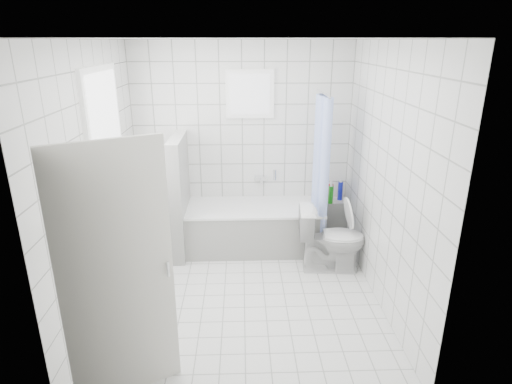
{
  "coord_description": "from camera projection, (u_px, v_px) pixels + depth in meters",
  "views": [
    {
      "loc": [
        -0.01,
        -3.96,
        2.59
      ],
      "look_at": [
        0.14,
        0.35,
        1.05
      ],
      "focal_mm": 30.0,
      "sensor_mm": 36.0,
      "label": 1
    }
  ],
  "objects": [
    {
      "name": "ground",
      "position": [
        244.0,
        295.0,
        4.6
      ],
      "size": [
        3.0,
        3.0,
        0.0
      ],
      "primitive_type": "plane",
      "color": "white",
      "rests_on": "ground"
    },
    {
      "name": "ceiling",
      "position": [
        242.0,
        39.0,
        3.73
      ],
      "size": [
        3.0,
        3.0,
        0.0
      ],
      "primitive_type": "plane",
      "rotation": [
        3.14,
        0.0,
        0.0
      ],
      "color": "white",
      "rests_on": "ground"
    },
    {
      "name": "wall_back",
      "position": [
        243.0,
        145.0,
        5.58
      ],
      "size": [
        2.8,
        0.02,
        2.6
      ],
      "primitive_type": "cube",
      "color": "white",
      "rests_on": "ground"
    },
    {
      "name": "wall_front",
      "position": [
        244.0,
        252.0,
        2.75
      ],
      "size": [
        2.8,
        0.02,
        2.6
      ],
      "primitive_type": "cube",
      "color": "white",
      "rests_on": "ground"
    },
    {
      "name": "wall_left",
      "position": [
        98.0,
        182.0,
        4.12
      ],
      "size": [
        0.02,
        3.0,
        2.6
      ],
      "primitive_type": "cube",
      "color": "white",
      "rests_on": "ground"
    },
    {
      "name": "wall_right",
      "position": [
        385.0,
        179.0,
        4.21
      ],
      "size": [
        0.02,
        3.0,
        2.6
      ],
      "primitive_type": "cube",
      "color": "white",
      "rests_on": "ground"
    },
    {
      "name": "window_left",
      "position": [
        108.0,
        144.0,
        4.3
      ],
      "size": [
        0.01,
        0.9,
        1.4
      ],
      "primitive_type": "cube",
      "color": "white",
      "rests_on": "wall_left"
    },
    {
      "name": "window_back",
      "position": [
        250.0,
        94.0,
        5.32
      ],
      "size": [
        0.5,
        0.01,
        0.5
      ],
      "primitive_type": "cube",
      "color": "white",
      "rests_on": "wall_back"
    },
    {
      "name": "window_sill",
      "position": [
        121.0,
        212.0,
        4.55
      ],
      "size": [
        0.18,
        1.02,
        0.08
      ],
      "primitive_type": "cube",
      "color": "white",
      "rests_on": "wall_left"
    },
    {
      "name": "door",
      "position": [
        118.0,
        278.0,
        3.02
      ],
      "size": [
        0.73,
        0.41,
        2.0
      ],
      "primitive_type": "cube",
      "rotation": [
        0.0,
        0.0,
        -1.08
      ],
      "color": "silver",
      "rests_on": "ground"
    },
    {
      "name": "bathtub",
      "position": [
        254.0,
        227.0,
        5.57
      ],
      "size": [
        1.73,
        0.77,
        0.58
      ],
      "color": "white",
      "rests_on": "ground"
    },
    {
      "name": "partition_wall",
      "position": [
        180.0,
        196.0,
        5.34
      ],
      "size": [
        0.15,
        0.85,
        1.5
      ],
      "primitive_type": "cube",
      "color": "white",
      "rests_on": "ground"
    },
    {
      "name": "tiled_ledge",
      "position": [
        333.0,
        219.0,
        5.85
      ],
      "size": [
        0.4,
        0.24,
        0.55
      ],
      "primitive_type": "cube",
      "color": "white",
      "rests_on": "ground"
    },
    {
      "name": "toilet",
      "position": [
        332.0,
        239.0,
        5.0
      ],
      "size": [
        0.8,
        0.5,
        0.78
      ],
      "primitive_type": "imported",
      "rotation": [
        0.0,
        0.0,
        1.49
      ],
      "color": "white",
      "rests_on": "ground"
    },
    {
      "name": "curtain_rod",
      "position": [
        323.0,
        93.0,
        5.0
      ],
      "size": [
        0.02,
        0.8,
        0.02
      ],
      "primitive_type": "cylinder",
      "rotation": [
        1.57,
        0.0,
        0.0
      ],
      "color": "silver",
      "rests_on": "wall_back"
    },
    {
      "name": "shower_curtain",
      "position": [
        321.0,
        170.0,
        5.18
      ],
      "size": [
        0.14,
        0.48,
        1.78
      ],
      "primitive_type": null,
      "color": "#5173EF",
      "rests_on": "curtain_rod"
    },
    {
      "name": "tub_faucet",
      "position": [
        261.0,
        178.0,
        5.7
      ],
      "size": [
        0.18,
        0.06,
        0.06
      ],
      "primitive_type": "cube",
      "color": "silver",
      "rests_on": "wall_back"
    },
    {
      "name": "sill_bottles",
      "position": [
        119.0,
        199.0,
        4.45
      ],
      "size": [
        0.19,
        0.73,
        0.32
      ],
      "color": "#D66BCC",
      "rests_on": "window_sill"
    },
    {
      "name": "ledge_bottles",
      "position": [
        334.0,
        193.0,
        5.69
      ],
      "size": [
        0.22,
        0.19,
        0.25
      ],
      "color": "#151DAE",
      "rests_on": "tiled_ledge"
    }
  ]
}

